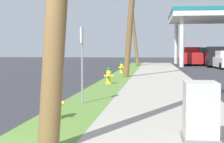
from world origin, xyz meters
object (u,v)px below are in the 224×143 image
fire_hydrant_third (122,68)px  utility_pole_background (132,16)px  street_sign_post (82,49)px  fire_hydrant_second (109,76)px  truck_teal_on_apron (204,56)px  utility_cabinet (200,114)px  fire_hydrant_nearest (55,104)px  truck_red_at_forecourt (191,57)px  truck_black_at_far_bay (216,57)px

fire_hydrant_third → utility_pole_background: utility_pole_background is taller
street_sign_post → fire_hydrant_second: bearing=89.9°
fire_hydrant_second → fire_hydrant_third: (-0.12, 7.98, 0.00)m
fire_hydrant_second → truck_teal_on_apron: 31.52m
street_sign_post → utility_cabinet: bearing=-55.3°
fire_hydrant_third → utility_pole_background: bearing=90.1°
fire_hydrant_nearest → utility_pole_background: (0.00, 28.48, 4.55)m
utility_pole_background → fire_hydrant_second: bearing=-89.6°
fire_hydrant_second → truck_red_at_forecourt: bearing=76.2°
fire_hydrant_third → street_sign_post: 14.04m
utility_cabinet → street_sign_post: size_ratio=0.46×
fire_hydrant_second → truck_teal_on_apron: size_ratio=0.13×
truck_teal_on_apron → truck_black_at_far_bay: 9.56m
truck_red_at_forecourt → utility_pole_background: bearing=-143.9°
fire_hydrant_second → fire_hydrant_nearest: bearing=-91.0°
fire_hydrant_second → fire_hydrant_third: bearing=90.9°
fire_hydrant_nearest → truck_black_at_far_bay: truck_black_at_far_bay is taller
fire_hydrant_nearest → utility_cabinet: size_ratio=0.77×
utility_pole_background → street_sign_post: size_ratio=4.52×
utility_pole_background → truck_teal_on_apron: size_ratio=1.72×
fire_hydrant_nearest → truck_black_at_far_bay: 30.40m
truck_red_at_forecourt → truck_black_at_far_bay: same height
utility_cabinet → truck_red_at_forecourt: 34.72m
fire_hydrant_second → street_sign_post: 6.13m
truck_teal_on_apron → utility_pole_background: bearing=-128.9°
utility_pole_background → truck_red_at_forecourt: (6.18, 4.50, -4.08)m
fire_hydrant_second → truck_red_at_forecourt: size_ratio=0.14×
fire_hydrant_second → truck_black_at_far_bay: size_ratio=0.14×
street_sign_post → truck_black_at_far_bay: street_sign_post is taller
utility_cabinet → fire_hydrant_nearest: bearing=151.2°
truck_black_at_far_bay → truck_teal_on_apron: bearing=89.2°
fire_hydrant_nearest → street_sign_post: street_sign_post is taller
fire_hydrant_second → truck_teal_on_apron: bearing=74.9°
utility_cabinet → street_sign_post: bearing=124.7°
street_sign_post → truck_red_at_forecourt: bearing=78.8°
fire_hydrant_second → street_sign_post: street_sign_post is taller
utility_cabinet → truck_black_at_far_bay: 31.31m
fire_hydrant_second → street_sign_post: size_ratio=0.35×
fire_hydrant_nearest → fire_hydrant_second: same height
fire_hydrant_second → truck_black_at_far_bay: 22.38m
fire_hydrant_third → street_sign_post: bearing=-89.5°
utility_cabinet → truck_teal_on_apron: bearing=82.3°
fire_hydrant_third → truck_teal_on_apron: size_ratio=0.13×
utility_pole_background → truck_teal_on_apron: (8.34, 10.34, -4.08)m
utility_cabinet → truck_teal_on_apron: size_ratio=0.17×
utility_pole_background → fire_hydrant_nearest: bearing=-90.0°
truck_teal_on_apron → street_sign_post: bearing=-102.7°
fire_hydrant_third → truck_red_at_forecourt: truck_red_at_forecourt is taller
truck_red_at_forecourt → truck_teal_on_apron: (2.16, 5.84, 0.00)m
utility_pole_background → street_sign_post: bearing=-89.7°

